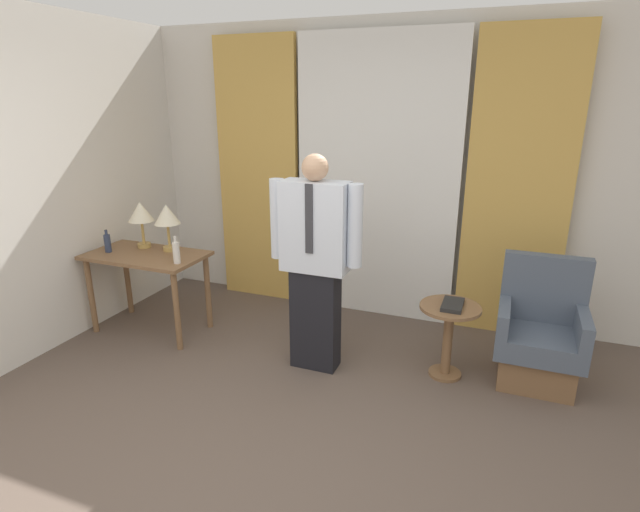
{
  "coord_description": "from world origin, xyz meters",
  "views": [
    {
      "loc": [
        1.16,
        -1.7,
        2.04
      ],
      "look_at": [
        -0.04,
        1.41,
        0.96
      ],
      "focal_mm": 28.0,
      "sensor_mm": 36.0,
      "label": 1
    }
  ],
  "objects_px": {
    "bottle_near_edge": "(107,243)",
    "armchair": "(539,339)",
    "desk": "(147,266)",
    "person": "(315,258)",
    "table_lamp_left": "(141,214)",
    "table_lamp_right": "(167,217)",
    "side_table": "(449,329)",
    "bottle_by_lamp": "(176,252)",
    "book": "(453,305)"
  },
  "relations": [
    {
      "from": "table_lamp_left",
      "to": "side_table",
      "type": "xyz_separation_m",
      "value": [
        2.74,
        0.01,
        -0.65
      ]
    },
    {
      "from": "desk",
      "to": "table_lamp_right",
      "type": "bearing_deg",
      "value": 47.85
    },
    {
      "from": "desk",
      "to": "side_table",
      "type": "xyz_separation_m",
      "value": [
        2.59,
        0.16,
        -0.22
      ]
    },
    {
      "from": "desk",
      "to": "book",
      "type": "xyz_separation_m",
      "value": [
        2.61,
        0.16,
        -0.02
      ]
    },
    {
      "from": "desk",
      "to": "person",
      "type": "height_order",
      "value": "person"
    },
    {
      "from": "desk",
      "to": "person",
      "type": "relative_size",
      "value": 0.62
    },
    {
      "from": "table_lamp_right",
      "to": "desk",
      "type": "bearing_deg",
      "value": -132.15
    },
    {
      "from": "table_lamp_right",
      "to": "side_table",
      "type": "relative_size",
      "value": 0.73
    },
    {
      "from": "armchair",
      "to": "side_table",
      "type": "distance_m",
      "value": 0.66
    },
    {
      "from": "bottle_near_edge",
      "to": "armchair",
      "type": "xyz_separation_m",
      "value": [
        3.57,
        0.41,
        -0.47
      ]
    },
    {
      "from": "table_lamp_left",
      "to": "table_lamp_right",
      "type": "bearing_deg",
      "value": 0.0
    },
    {
      "from": "table_lamp_right",
      "to": "person",
      "type": "height_order",
      "value": "person"
    },
    {
      "from": "bottle_near_edge",
      "to": "table_lamp_right",
      "type": "bearing_deg",
      "value": 25.5
    },
    {
      "from": "bottle_by_lamp",
      "to": "side_table",
      "type": "relative_size",
      "value": 0.4
    },
    {
      "from": "bottle_near_edge",
      "to": "person",
      "type": "xyz_separation_m",
      "value": [
        1.96,
        0.02,
        0.08
      ]
    },
    {
      "from": "table_lamp_left",
      "to": "bottle_near_edge",
      "type": "relative_size",
      "value": 2.07
    },
    {
      "from": "armchair",
      "to": "side_table",
      "type": "bearing_deg",
      "value": -164.6
    },
    {
      "from": "desk",
      "to": "book",
      "type": "bearing_deg",
      "value": 3.41
    },
    {
      "from": "bottle_by_lamp",
      "to": "table_lamp_right",
      "type": "bearing_deg",
      "value": 135.64
    },
    {
      "from": "bottle_near_edge",
      "to": "person",
      "type": "distance_m",
      "value": 1.96
    },
    {
      "from": "bottle_near_edge",
      "to": "book",
      "type": "xyz_separation_m",
      "value": [
        2.95,
        0.23,
        -0.22
      ]
    },
    {
      "from": "desk",
      "to": "armchair",
      "type": "bearing_deg",
      "value": 5.97
    },
    {
      "from": "bottle_near_edge",
      "to": "book",
      "type": "relative_size",
      "value": 0.78
    },
    {
      "from": "table_lamp_right",
      "to": "side_table",
      "type": "height_order",
      "value": "table_lamp_right"
    },
    {
      "from": "bottle_by_lamp",
      "to": "armchair",
      "type": "height_order",
      "value": "bottle_by_lamp"
    },
    {
      "from": "book",
      "to": "bottle_by_lamp",
      "type": "bearing_deg",
      "value": -173.03
    },
    {
      "from": "table_lamp_right",
      "to": "person",
      "type": "xyz_separation_m",
      "value": [
        1.47,
        -0.21,
        -0.14
      ]
    },
    {
      "from": "table_lamp_right",
      "to": "bottle_by_lamp",
      "type": "height_order",
      "value": "table_lamp_right"
    },
    {
      "from": "bottle_near_edge",
      "to": "armchair",
      "type": "relative_size",
      "value": 0.22
    },
    {
      "from": "bottle_by_lamp",
      "to": "side_table",
      "type": "xyz_separation_m",
      "value": [
        2.18,
        0.28,
        -0.43
      ]
    },
    {
      "from": "desk",
      "to": "book",
      "type": "height_order",
      "value": "desk"
    },
    {
      "from": "side_table",
      "to": "armchair",
      "type": "bearing_deg",
      "value": 15.4
    },
    {
      "from": "bottle_near_edge",
      "to": "armchair",
      "type": "bearing_deg",
      "value": 6.57
    },
    {
      "from": "bottle_near_edge",
      "to": "bottle_by_lamp",
      "type": "xyz_separation_m",
      "value": [
        0.76,
        -0.04,
        0.01
      ]
    },
    {
      "from": "book",
      "to": "table_lamp_left",
      "type": "bearing_deg",
      "value": 179.99
    },
    {
      "from": "table_lamp_left",
      "to": "armchair",
      "type": "xyz_separation_m",
      "value": [
        3.37,
        0.18,
        -0.69
      ]
    },
    {
      "from": "table_lamp_left",
      "to": "person",
      "type": "relative_size",
      "value": 0.25
    },
    {
      "from": "table_lamp_left",
      "to": "desk",
      "type": "bearing_deg",
      "value": -47.85
    },
    {
      "from": "bottle_by_lamp",
      "to": "side_table",
      "type": "distance_m",
      "value": 2.24
    },
    {
      "from": "person",
      "to": "book",
      "type": "xyz_separation_m",
      "value": [
        0.99,
        0.21,
        -0.3
      ]
    },
    {
      "from": "table_lamp_right",
      "to": "person",
      "type": "relative_size",
      "value": 0.25
    },
    {
      "from": "table_lamp_left",
      "to": "bottle_near_edge",
      "type": "distance_m",
      "value": 0.38
    },
    {
      "from": "book",
      "to": "person",
      "type": "bearing_deg",
      "value": -168.14
    },
    {
      "from": "table_lamp_left",
      "to": "book",
      "type": "relative_size",
      "value": 1.61
    },
    {
      "from": "side_table",
      "to": "bottle_by_lamp",
      "type": "bearing_deg",
      "value": -172.79
    },
    {
      "from": "desk",
      "to": "bottle_near_edge",
      "type": "relative_size",
      "value": 5.1
    },
    {
      "from": "person",
      "to": "side_table",
      "type": "relative_size",
      "value": 2.89
    },
    {
      "from": "desk",
      "to": "table_lamp_left",
      "type": "relative_size",
      "value": 2.47
    },
    {
      "from": "side_table",
      "to": "book",
      "type": "xyz_separation_m",
      "value": [
        0.01,
        -0.01,
        0.2
      ]
    },
    {
      "from": "table_lamp_left",
      "to": "bottle_by_lamp",
      "type": "bearing_deg",
      "value": -25.75
    }
  ]
}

